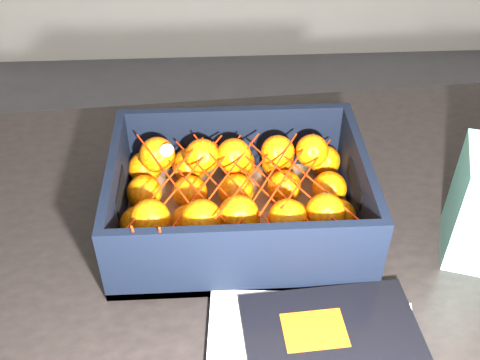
{
  "coord_description": "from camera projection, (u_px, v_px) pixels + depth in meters",
  "views": [
    {
      "loc": [
        0.19,
        -0.78,
        1.35
      ],
      "look_at": [
        0.22,
        -0.2,
        0.86
      ],
      "focal_mm": 42.99,
      "sensor_mm": 36.0,
      "label": 1
    }
  ],
  "objects": [
    {
      "name": "table",
      "position": [
        300.0,
        291.0,
        0.88
      ],
      "size": [
        1.25,
        0.88,
        0.75
      ],
      "color": "black",
      "rests_on": "ground"
    },
    {
      "name": "produce_crate",
      "position": [
        239.0,
        205.0,
        0.82
      ],
      "size": [
        0.35,
        0.27,
        0.12
      ],
      "color": "olive",
      "rests_on": "table"
    },
    {
      "name": "clementine_heap",
      "position": [
        237.0,
        199.0,
        0.81
      ],
      "size": [
        0.33,
        0.25,
        0.1
      ],
      "color": "#E45F04",
      "rests_on": "produce_crate"
    },
    {
      "name": "mesh_net",
      "position": [
        233.0,
        180.0,
        0.78
      ],
      "size": [
        0.29,
        0.23,
        0.09
      ],
      "color": "#BB2207",
      "rests_on": "clementine_heap"
    }
  ]
}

